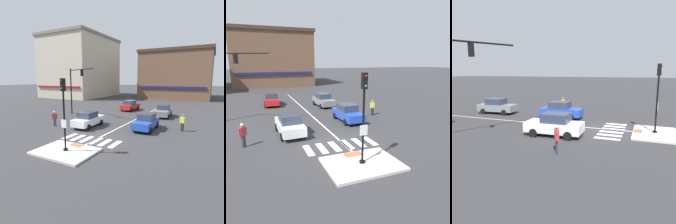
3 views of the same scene
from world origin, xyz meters
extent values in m
plane|color=#333335|center=(0.00, 0.00, 0.00)|extent=(300.00, 300.00, 0.00)
cube|color=beige|center=(0.00, -3.47, 0.07)|extent=(4.14, 3.06, 0.15)
cube|color=#DB5B38|center=(0.00, -2.29, 0.15)|extent=(1.10, 0.60, 0.01)
cylinder|color=black|center=(0.00, -3.47, 0.21)|extent=(0.32, 0.32, 0.12)
cylinder|color=black|center=(0.00, -3.47, 2.26)|extent=(0.12, 0.12, 3.98)
cube|color=white|center=(0.00, -3.55, 2.06)|extent=(0.44, 0.03, 0.56)
cube|color=black|center=(0.00, -3.47, 4.67)|extent=(0.24, 0.28, 0.84)
sphere|color=red|center=(0.00, -3.63, 4.92)|extent=(0.12, 0.12, 0.12)
sphere|color=green|center=(0.00, -3.63, 4.42)|extent=(0.12, 0.12, 0.12)
cube|color=silver|center=(-2.27, -0.39, 0.00)|extent=(0.44, 1.80, 0.01)
cube|color=silver|center=(-1.36, -0.39, 0.00)|extent=(0.44, 1.80, 0.01)
cube|color=silver|center=(-0.45, -0.39, 0.00)|extent=(0.44, 1.80, 0.01)
cube|color=silver|center=(0.45, -0.39, 0.00)|extent=(0.44, 1.80, 0.01)
cube|color=silver|center=(1.36, -0.39, 0.00)|extent=(0.44, 1.80, 0.01)
cube|color=silver|center=(2.27, -0.39, 0.00)|extent=(0.44, 1.80, 0.01)
cube|color=silver|center=(0.27, 10.00, 0.00)|extent=(0.14, 28.00, 0.01)
cylinder|color=black|center=(-6.68, 7.21, 6.26)|extent=(5.74, 2.84, 0.11)
cube|color=black|center=(-6.39, 7.07, 5.81)|extent=(0.36, 0.38, 0.80)
sphere|color=gold|center=(-6.32, 7.22, 5.81)|extent=(0.12, 0.12, 0.12)
cube|color=brown|center=(-0.52, 42.43, 5.84)|extent=(17.13, 16.53, 11.68)
cube|color=#402D21|center=(-0.52, 42.43, 12.03)|extent=(17.64, 17.03, 0.70)
cube|color=navy|center=(-0.52, 34.02, 3.10)|extent=(15.41, 0.30, 0.50)
cube|color=#2347B7|center=(2.98, 5.04, 0.65)|extent=(1.77, 4.13, 0.70)
cube|color=#2D384C|center=(2.97, 5.19, 1.32)|extent=(1.51, 1.93, 0.64)
cylinder|color=black|center=(3.83, 3.78, 0.30)|extent=(0.19, 0.60, 0.60)
cylinder|color=black|center=(2.17, 3.76, 0.30)|extent=(0.19, 0.60, 0.60)
cylinder|color=black|center=(3.79, 6.33, 0.30)|extent=(0.19, 0.60, 0.60)
cylinder|color=black|center=(2.12, 6.30, 0.30)|extent=(0.19, 0.60, 0.60)
cube|color=slate|center=(2.96, 12.48, 0.65)|extent=(1.93, 4.19, 0.70)
cube|color=#2D384C|center=(2.95, 12.63, 1.32)|extent=(1.59, 1.98, 0.64)
cylinder|color=black|center=(3.86, 11.26, 0.30)|extent=(0.21, 0.61, 0.60)
cylinder|color=black|center=(2.20, 11.17, 0.30)|extent=(0.21, 0.61, 0.60)
cylinder|color=black|center=(3.72, 13.80, 0.30)|extent=(0.21, 0.61, 0.60)
cylinder|color=black|center=(2.05, 13.70, 0.30)|extent=(0.21, 0.61, 0.60)
cube|color=red|center=(-3.13, 15.48, 0.65)|extent=(1.91, 4.18, 0.70)
cube|color=#2D384C|center=(-3.14, 15.33, 1.32)|extent=(1.58, 1.97, 0.64)
cylinder|color=black|center=(-3.90, 16.79, 0.30)|extent=(0.21, 0.61, 0.60)
cylinder|color=black|center=(-2.23, 16.70, 0.30)|extent=(0.21, 0.61, 0.60)
cylinder|color=black|center=(-4.03, 14.25, 0.30)|extent=(0.21, 0.61, 0.60)
cylinder|color=black|center=(-2.37, 14.17, 0.30)|extent=(0.21, 0.61, 0.60)
cube|color=white|center=(-2.84, 3.31, 0.65)|extent=(1.85, 4.16, 0.70)
cube|color=#2D384C|center=(-2.83, 3.16, 1.32)|extent=(1.55, 1.95, 0.64)
cylinder|color=black|center=(-3.71, 4.55, 0.30)|extent=(0.20, 0.61, 0.60)
cylinder|color=black|center=(-2.05, 4.61, 0.30)|extent=(0.20, 0.61, 0.60)
cylinder|color=black|center=(-3.62, 2.01, 0.30)|extent=(0.20, 0.61, 0.60)
cylinder|color=black|center=(-1.96, 2.07, 0.30)|extent=(0.20, 0.61, 0.60)
cylinder|color=#2D334C|center=(-6.22, 1.71, 0.41)|extent=(0.12, 0.12, 0.82)
cylinder|color=#2D334C|center=(-6.08, 1.79, 0.41)|extent=(0.12, 0.12, 0.82)
cube|color=#B73338|center=(-6.15, 1.75, 1.12)|extent=(0.42, 0.37, 0.60)
cylinder|color=#B73338|center=(-6.35, 1.63, 1.07)|extent=(0.09, 0.09, 0.56)
cylinder|color=#B73338|center=(-5.95, 1.86, 1.07)|extent=(0.09, 0.09, 0.56)
sphere|color=beige|center=(-6.15, 1.75, 1.56)|extent=(0.22, 0.22, 0.22)
cylinder|color=black|center=(6.39, 6.08, 0.41)|extent=(0.12, 0.12, 0.82)
cylinder|color=black|center=(6.23, 6.11, 0.41)|extent=(0.12, 0.12, 0.82)
cube|color=#DBD64C|center=(6.31, 6.09, 1.12)|extent=(0.39, 0.27, 0.60)
cylinder|color=#DBD64C|center=(6.54, 6.06, 1.07)|extent=(0.09, 0.09, 0.56)
cylinder|color=#DBD64C|center=(6.08, 6.13, 1.07)|extent=(0.09, 0.09, 0.56)
sphere|color=#936B4C|center=(6.31, 6.09, 1.56)|extent=(0.22, 0.22, 0.22)
camera|label=1|loc=(8.78, -13.02, 5.02)|focal=30.53mm
camera|label=2|loc=(-5.32, -13.14, 5.66)|focal=34.51mm
camera|label=3|loc=(-17.38, -2.91, 4.59)|focal=36.45mm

